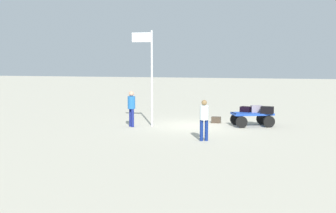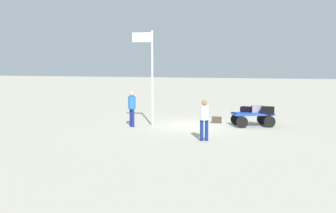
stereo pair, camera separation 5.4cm
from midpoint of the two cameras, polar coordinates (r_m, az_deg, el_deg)
ground_plane at (r=21.04m, az=3.45°, el=-2.61°), size 120.00×120.00×0.00m
luggage_cart at (r=21.19m, az=11.23°, el=-1.37°), size 2.22×1.76×0.67m
suitcase_navy at (r=21.46m, az=10.43°, el=-0.37°), size 0.60×0.53×0.27m
suitcase_grey at (r=20.98m, az=13.24°, el=-0.47°), size 0.64×0.40×0.34m
suitcase_olive at (r=21.42m, az=11.87°, el=-0.31°), size 0.62×0.46×0.34m
suitcase_tan at (r=22.05m, az=6.48°, el=-1.81°), size 0.49×0.37×0.32m
worker_lead at (r=16.95m, az=4.83°, el=-1.41°), size 0.45×0.45×1.66m
worker_trailing at (r=20.58m, az=-5.06°, el=0.13°), size 0.52×0.52×1.75m
flagpole at (r=20.65m, az=-2.59°, el=4.99°), size 1.05×0.10×4.69m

